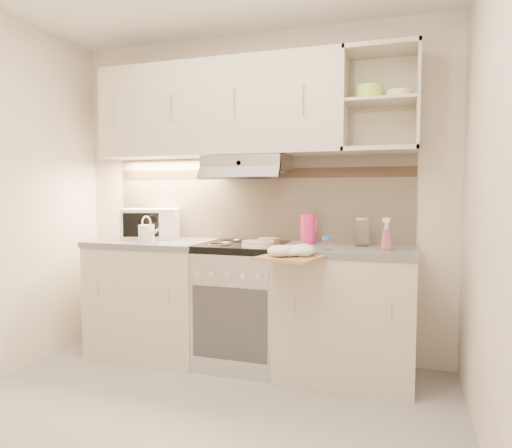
# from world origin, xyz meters

# --- Properties ---
(ground) EXTENTS (3.00, 3.00, 0.00)m
(ground) POSITION_xyz_m (0.00, 0.00, 0.00)
(ground) COLOR gray
(ground) RESTS_ON ground
(room_shell) EXTENTS (3.04, 2.84, 2.52)m
(room_shell) POSITION_xyz_m (0.00, 0.37, 1.63)
(room_shell) COLOR beige
(room_shell) RESTS_ON ground
(base_cabinet_left) EXTENTS (0.90, 0.60, 0.86)m
(base_cabinet_left) POSITION_xyz_m (-0.75, 1.10, 0.43)
(base_cabinet_left) COLOR beige
(base_cabinet_left) RESTS_ON ground
(worktop_left) EXTENTS (0.92, 0.62, 0.04)m
(worktop_left) POSITION_xyz_m (-0.75, 1.10, 0.88)
(worktop_left) COLOR slate
(worktop_left) RESTS_ON base_cabinet_left
(base_cabinet_right) EXTENTS (0.90, 0.60, 0.86)m
(base_cabinet_right) POSITION_xyz_m (0.75, 1.10, 0.43)
(base_cabinet_right) COLOR beige
(base_cabinet_right) RESTS_ON ground
(worktop_right) EXTENTS (0.92, 0.62, 0.04)m
(worktop_right) POSITION_xyz_m (0.75, 1.10, 0.88)
(worktop_right) COLOR slate
(worktop_right) RESTS_ON base_cabinet_right
(electric_range) EXTENTS (0.60, 0.60, 0.90)m
(electric_range) POSITION_xyz_m (0.00, 1.10, 0.45)
(electric_range) COLOR #B7B7BC
(electric_range) RESTS_ON ground
(microwave) EXTENTS (0.50, 0.43, 0.24)m
(microwave) POSITION_xyz_m (-0.83, 1.22, 1.02)
(microwave) COLOR white
(microwave) RESTS_ON worktop_left
(watering_can) EXTENTS (0.23, 0.13, 0.20)m
(watering_can) POSITION_xyz_m (-0.72, 0.97, 0.97)
(watering_can) COLOR white
(watering_can) RESTS_ON worktop_left
(plate_stack) EXTENTS (0.22, 0.22, 0.05)m
(plate_stack) POSITION_xyz_m (0.17, 0.92, 0.92)
(plate_stack) COLOR white
(plate_stack) RESTS_ON electric_range
(bread_loaf) EXTENTS (0.16, 0.16, 0.04)m
(bread_loaf) POSITION_xyz_m (0.18, 1.15, 0.92)
(bread_loaf) COLOR #A16343
(bread_loaf) RESTS_ON electric_range
(pink_pitcher) EXTENTS (0.12, 0.11, 0.22)m
(pink_pitcher) POSITION_xyz_m (0.45, 1.22, 1.01)
(pink_pitcher) COLOR #DC266C
(pink_pitcher) RESTS_ON worktop_right
(glass_jar) EXTENTS (0.11, 0.11, 0.20)m
(glass_jar) POSITION_xyz_m (0.84, 1.21, 1.00)
(glass_jar) COLOR white
(glass_jar) RESTS_ON worktop_right
(spice_jar) EXTENTS (0.06, 0.06, 0.09)m
(spice_jar) POSITION_xyz_m (0.64, 0.91, 0.94)
(spice_jar) COLOR white
(spice_jar) RESTS_ON worktop_right
(spray_bottle) EXTENTS (0.09, 0.09, 0.22)m
(spray_bottle) POSITION_xyz_m (1.01, 1.00, 0.99)
(spray_bottle) COLOR pink
(spray_bottle) RESTS_ON worktop_right
(cutting_board) EXTENTS (0.42, 0.40, 0.02)m
(cutting_board) POSITION_xyz_m (0.45, 0.69, 0.87)
(cutting_board) COLOR tan
(cutting_board) RESTS_ON base_cabinet_right
(dish_towel) EXTENTS (0.32, 0.29, 0.07)m
(dish_towel) POSITION_xyz_m (0.45, 0.72, 0.92)
(dish_towel) COLOR white
(dish_towel) RESTS_ON cutting_board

